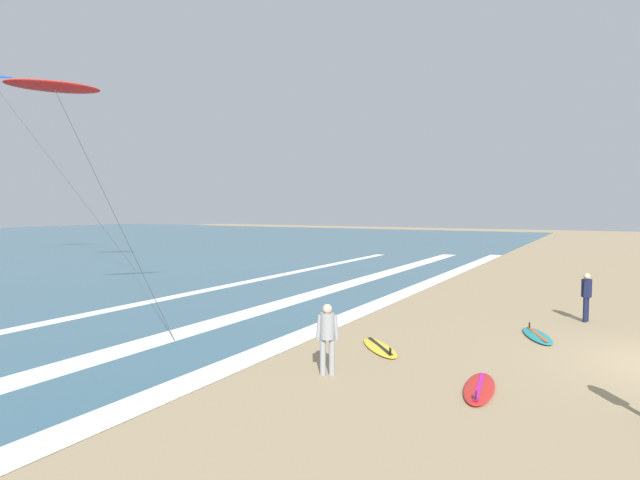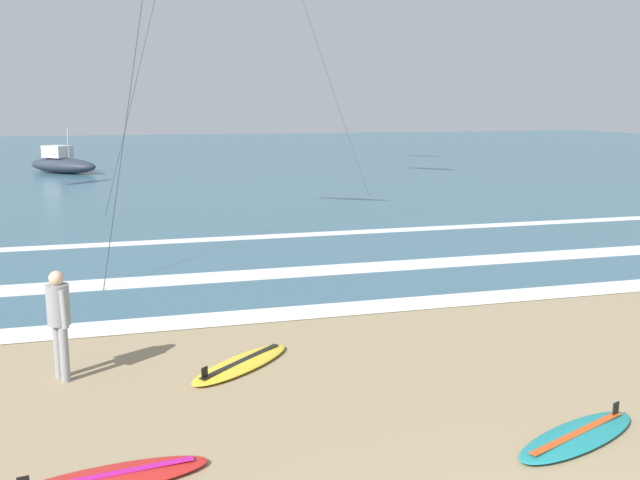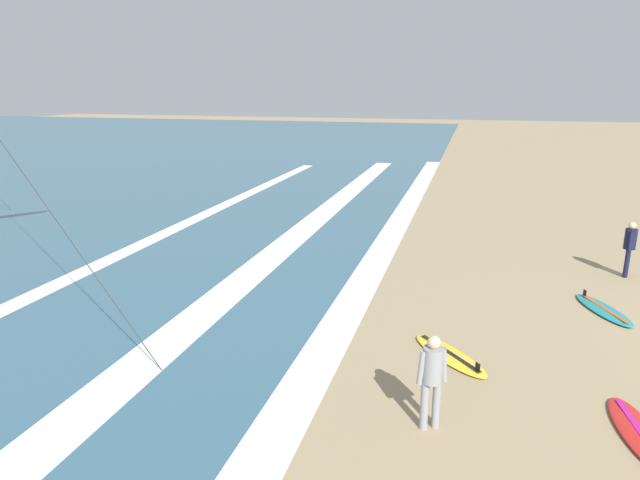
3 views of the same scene
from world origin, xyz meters
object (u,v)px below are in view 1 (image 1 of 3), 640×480
at_px(surfer_mid_group, 586,293).
at_px(surfer_foreground_main, 327,333).
at_px(kite_red_mid_center, 54,87).
at_px(surfboard_near_water, 380,347).
at_px(surfboard_foreground_flat, 537,336).
at_px(surfboard_left_pile, 479,388).

relative_size(surfer_mid_group, surfer_foreground_main, 1.00).
bearing_deg(surfer_mid_group, kite_red_mid_center, 111.52).
distance_m(surfboard_near_water, surfboard_foreground_flat, 4.86).
bearing_deg(surfboard_foreground_flat, kite_red_mid_center, 103.32).
bearing_deg(surfboard_near_water, surfer_mid_group, -35.88).
xyz_separation_m(surfer_mid_group, surfboard_foreground_flat, (-2.99, 1.13, -0.91)).
bearing_deg(kite_red_mid_center, surfer_foreground_main, -99.64).
relative_size(surfboard_near_water, surfboard_left_pile, 0.91).
distance_m(surfer_mid_group, surfer_foreground_main, 10.15).
distance_m(surfboard_foreground_flat, kite_red_mid_center, 18.45).
height_order(surfboard_near_water, surfboard_foreground_flat, same).
bearing_deg(surfboard_near_water, kite_red_mid_center, 91.95).
xyz_separation_m(surfer_mid_group, surfboard_near_water, (-6.38, 4.62, -0.91)).
height_order(surfer_foreground_main, surfboard_left_pile, surfer_foreground_main).
bearing_deg(surfer_foreground_main, surfboard_left_pile, -78.65).
xyz_separation_m(surfboard_foreground_flat, kite_red_mid_center, (-3.83, 16.15, 8.06)).
xyz_separation_m(surfer_foreground_main, surfboard_near_water, (2.55, -0.20, -0.91)).
bearing_deg(surfboard_near_water, surfer_foreground_main, 175.52).
distance_m(surfer_foreground_main, surfboard_left_pile, 3.38).
xyz_separation_m(surfer_foreground_main, kite_red_mid_center, (2.12, 12.47, 7.15)).
height_order(surfboard_near_water, kite_red_mid_center, kite_red_mid_center).
xyz_separation_m(surfboard_near_water, surfboard_left_pile, (-1.91, -2.99, 0.00)).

